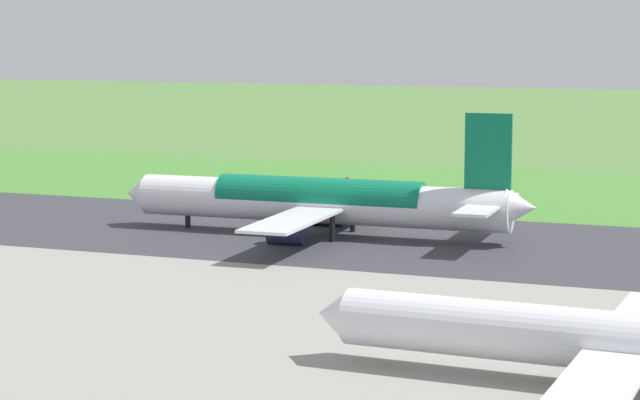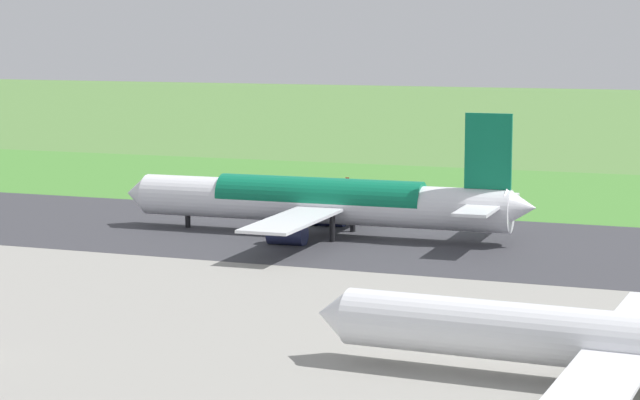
{
  "view_description": "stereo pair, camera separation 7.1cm",
  "coord_description": "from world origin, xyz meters",
  "px_view_note": "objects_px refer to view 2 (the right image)",
  "views": [
    {
      "loc": [
        -63.43,
        141.63,
        25.52
      ],
      "look_at": [
        -9.71,
        0.0,
        4.5
      ],
      "focal_mm": 68.98,
      "sensor_mm": 36.0,
      "label": 1
    },
    {
      "loc": [
        -63.5,
        141.61,
        25.52
      ],
      "look_at": [
        -9.71,
        0.0,
        4.5
      ],
      "focal_mm": 68.98,
      "sensor_mm": 36.0,
      "label": 2
    }
  ],
  "objects_px": {
    "airliner_main": "(323,201)",
    "airliner_parked_near": "(615,341)",
    "no_stopping_sign": "(347,185)",
    "traffic_cone_orange": "(306,191)"
  },
  "relations": [
    {
      "from": "airliner_main",
      "to": "airliner_parked_near",
      "type": "bearing_deg",
      "value": 128.09
    },
    {
      "from": "airliner_parked_near",
      "to": "no_stopping_sign",
      "type": "bearing_deg",
      "value": -60.06
    },
    {
      "from": "airliner_parked_near",
      "to": "traffic_cone_orange",
      "type": "bearing_deg",
      "value": -57.01
    },
    {
      "from": "traffic_cone_orange",
      "to": "no_stopping_sign",
      "type": "bearing_deg",
      "value": 174.54
    },
    {
      "from": "airliner_main",
      "to": "airliner_parked_near",
      "type": "xyz_separation_m",
      "value": [
        -42.86,
        54.68,
        -0.72
      ]
    },
    {
      "from": "airliner_main",
      "to": "no_stopping_sign",
      "type": "bearing_deg",
      "value": -75.05
    },
    {
      "from": "airliner_parked_near",
      "to": "no_stopping_sign",
      "type": "distance_m",
      "value": 105.58
    },
    {
      "from": "airliner_main",
      "to": "traffic_cone_orange",
      "type": "bearing_deg",
      "value": -65.66
    },
    {
      "from": "airliner_main",
      "to": "no_stopping_sign",
      "type": "height_order",
      "value": "airliner_main"
    },
    {
      "from": "no_stopping_sign",
      "to": "traffic_cone_orange",
      "type": "bearing_deg",
      "value": -5.46
    }
  ]
}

